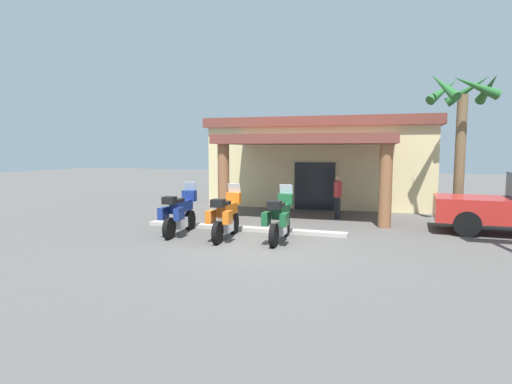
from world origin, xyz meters
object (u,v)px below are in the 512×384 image
motel_building (323,160)px  pedestrian (338,193)px  motorcycle_green (280,218)px  motorcycle_blue (180,213)px  motorcycle_orange (226,216)px  palm_tree_near_portico (462,114)px

motel_building → pedestrian: bearing=-76.5°
motorcycle_green → pedestrian: bearing=-15.3°
motorcycle_blue → motorcycle_green: 3.28m
motel_building → pedestrian: motel_building is taller
motorcycle_orange → palm_tree_near_portico: bearing=-56.8°
motorcycle_blue → palm_tree_near_portico: palm_tree_near_portico is taller
motel_building → motorcycle_blue: 10.22m
motel_building → motorcycle_orange: (-1.30, -9.83, -1.42)m
palm_tree_near_portico → motorcycle_orange: bearing=-142.9°
motorcycle_blue → pedestrian: pedestrian is taller
motorcycle_orange → palm_tree_near_portico: palm_tree_near_portico is taller
palm_tree_near_portico → motorcycle_green: bearing=-136.2°
motorcycle_orange → pedestrian: bearing=-33.4°
motorcycle_orange → motel_building: bearing=-11.4°
motorcycle_orange → motorcycle_blue: bearing=81.1°
pedestrian → motorcycle_green: bearing=-136.2°
motorcycle_orange → motorcycle_green: size_ratio=1.00×
pedestrian → palm_tree_near_portico: 5.24m
motorcycle_blue → motorcycle_green: same height
motorcycle_orange → palm_tree_near_portico: (7.00, 5.29, 3.25)m
motel_building → pedestrian: size_ratio=6.35×
pedestrian → motorcycle_orange: bearing=-152.7°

